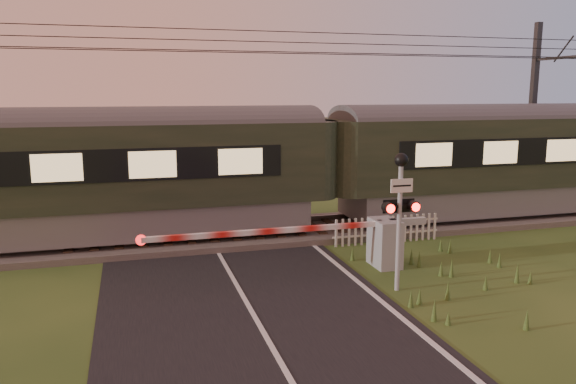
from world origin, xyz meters
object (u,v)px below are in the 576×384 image
object	(u,v)px
train	(326,165)
catenary_mast	(533,111)
picket_fence	(387,229)
boom_gate	(373,241)
crossing_signal	(400,197)

from	to	relation	value
train	catenary_mast	size ratio (longest dim) A/B	5.61
picket_fence	catenary_mast	size ratio (longest dim) A/B	0.48
boom_gate	crossing_signal	distance (m)	2.24
crossing_signal	picket_fence	distance (m)	4.32
picket_fence	catenary_mast	distance (m)	9.67
crossing_signal	catenary_mast	size ratio (longest dim) A/B	0.44
boom_gate	catenary_mast	xyz separation A→B (m)	(9.46, 6.10, 2.95)
train	picket_fence	xyz separation A→B (m)	(1.22, -1.89, -1.70)
boom_gate	catenary_mast	world-z (taller)	catenary_mast
catenary_mast	train	bearing A→B (deg)	-166.61
boom_gate	crossing_signal	bearing A→B (deg)	-96.22
train	crossing_signal	xyz separation A→B (m)	(-0.29, -5.57, 0.01)
crossing_signal	catenary_mast	xyz separation A→B (m)	(9.65, 7.80, 1.50)
crossing_signal	catenary_mast	world-z (taller)	catenary_mast
crossing_signal	train	bearing A→B (deg)	87.03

